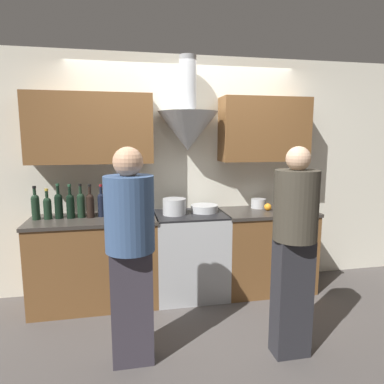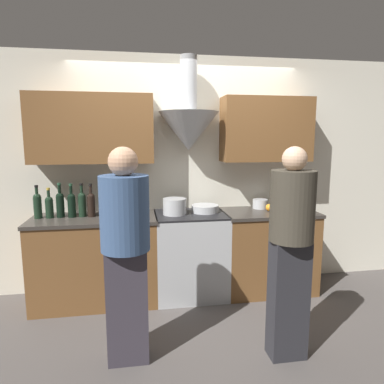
# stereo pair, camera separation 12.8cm
# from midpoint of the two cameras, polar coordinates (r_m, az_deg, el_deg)

# --- Properties ---
(ground_plane) EXTENTS (12.00, 12.00, 0.00)m
(ground_plane) POSITION_cam_midpoint_polar(r_m,az_deg,el_deg) (3.68, -0.36, -18.68)
(ground_plane) COLOR #4C4744
(wall_back) EXTENTS (8.40, 0.64, 2.60)m
(wall_back) POSITION_cam_midpoint_polar(r_m,az_deg,el_deg) (3.83, -2.65, 5.48)
(wall_back) COLOR silver
(wall_back) RESTS_ON ground_plane
(counter_left) EXTENTS (1.27, 0.62, 0.91)m
(counter_left) POSITION_cam_midpoint_polar(r_m,az_deg,el_deg) (3.75, -16.78, -10.93)
(counter_left) COLOR brown
(counter_left) RESTS_ON ground_plane
(counter_right) EXTENTS (1.02, 0.62, 0.91)m
(counter_right) POSITION_cam_midpoint_polar(r_m,az_deg,el_deg) (4.01, 11.27, -9.37)
(counter_right) COLOR brown
(counter_right) RESTS_ON ground_plane
(stove_range) EXTENTS (0.75, 0.60, 0.91)m
(stove_range) POSITION_cam_midpoint_polar(r_m,az_deg,el_deg) (3.78, -1.29, -10.32)
(stove_range) COLOR #B7BABC
(stove_range) RESTS_ON ground_plane
(wine_bottle_0) EXTENTS (0.08, 0.08, 0.34)m
(wine_bottle_0) POSITION_cam_midpoint_polar(r_m,az_deg,el_deg) (3.73, -25.54, -2.05)
(wine_bottle_0) COLOR black
(wine_bottle_0) RESTS_ON counter_left
(wine_bottle_1) EXTENTS (0.08, 0.08, 0.31)m
(wine_bottle_1) POSITION_cam_midpoint_polar(r_m,az_deg,el_deg) (3.70, -23.87, -2.27)
(wine_bottle_1) COLOR black
(wine_bottle_1) RESTS_ON counter_left
(wine_bottle_2) EXTENTS (0.08, 0.08, 0.35)m
(wine_bottle_2) POSITION_cam_midpoint_polar(r_m,az_deg,el_deg) (3.69, -22.28, -1.92)
(wine_bottle_2) COLOR black
(wine_bottle_2) RESTS_ON counter_left
(wine_bottle_3) EXTENTS (0.08, 0.08, 0.34)m
(wine_bottle_3) POSITION_cam_midpoint_polar(r_m,az_deg,el_deg) (3.66, -20.56, -1.97)
(wine_bottle_3) COLOR black
(wine_bottle_3) RESTS_ON counter_left
(wine_bottle_4) EXTENTS (0.08, 0.08, 0.34)m
(wine_bottle_4) POSITION_cam_midpoint_polar(r_m,az_deg,el_deg) (3.65, -18.98, -1.87)
(wine_bottle_4) COLOR black
(wine_bottle_4) RESTS_ON counter_left
(wine_bottle_5) EXTENTS (0.08, 0.08, 0.34)m
(wine_bottle_5) POSITION_cam_midpoint_polar(r_m,az_deg,el_deg) (3.62, -17.57, -1.94)
(wine_bottle_5) COLOR black
(wine_bottle_5) RESTS_ON counter_left
(wine_bottle_6) EXTENTS (0.07, 0.07, 0.33)m
(wine_bottle_6) POSITION_cam_midpoint_polar(r_m,az_deg,el_deg) (3.64, -15.86, -1.84)
(wine_bottle_6) COLOR black
(wine_bottle_6) RESTS_ON counter_left
(stock_pot) EXTENTS (0.25, 0.25, 0.17)m
(stock_pot) POSITION_cam_midpoint_polar(r_m,az_deg,el_deg) (3.61, -3.96, -2.44)
(stock_pot) COLOR #B7BABC
(stock_pot) RESTS_ON stove_range
(mixing_bowl) EXTENTS (0.29, 0.29, 0.08)m
(mixing_bowl) POSITION_cam_midpoint_polar(r_m,az_deg,el_deg) (3.73, 1.11, -2.77)
(mixing_bowl) COLOR #B7BABC
(mixing_bowl) RESTS_ON stove_range
(orange_fruit) EXTENTS (0.08, 0.08, 0.08)m
(orange_fruit) POSITION_cam_midpoint_polar(r_m,az_deg,el_deg) (3.88, 11.60, -2.46)
(orange_fruit) COLOR orange
(orange_fruit) RESTS_ON counter_right
(saucepan) EXTENTS (0.17, 0.17, 0.11)m
(saucepan) POSITION_cam_midpoint_polar(r_m,az_deg,el_deg) (4.00, 10.11, -1.89)
(saucepan) COLOR #B7BABC
(saucepan) RESTS_ON counter_right
(chefs_knife) EXTENTS (0.23, 0.11, 0.01)m
(chefs_knife) POSITION_cam_midpoint_polar(r_m,az_deg,el_deg) (4.04, 15.35, -2.68)
(chefs_knife) COLOR silver
(chefs_knife) RESTS_ON counter_right
(person_foreground_left) EXTENTS (0.36, 0.36, 1.65)m
(person_foreground_left) POSITION_cam_midpoint_polar(r_m,az_deg,el_deg) (2.60, -11.63, -9.16)
(person_foreground_left) COLOR #38333D
(person_foreground_left) RESTS_ON ground_plane
(person_foreground_right) EXTENTS (0.33, 0.33, 1.65)m
(person_foreground_right) POSITION_cam_midpoint_polar(r_m,az_deg,el_deg) (2.73, 15.38, -8.30)
(person_foreground_right) COLOR #28282D
(person_foreground_right) RESTS_ON ground_plane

